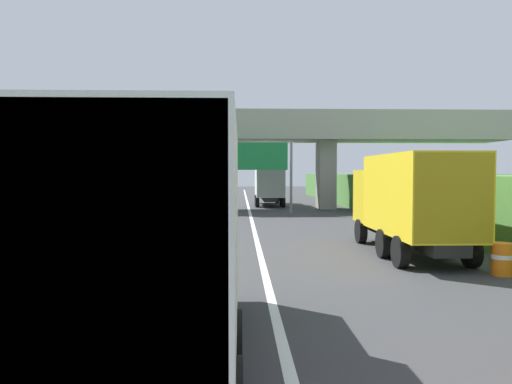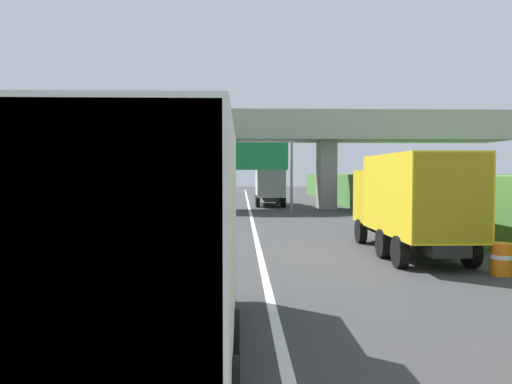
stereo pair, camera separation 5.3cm
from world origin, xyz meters
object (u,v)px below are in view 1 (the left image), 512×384
truck_yellow (410,199)px  truck_green (159,234)px  construction_barrel_4 (410,228)px  truck_red (199,181)px  overhead_highway_sign (250,160)px  speed_limit_sign (64,208)px  truck_silver (269,183)px  construction_barrel_3 (448,240)px  construction_barrel_2 (502,259)px

truck_yellow → truck_green: (-7.04, -9.28, 0.00)m
truck_yellow → construction_barrel_4: (1.51, 4.15, -1.47)m
truck_red → truck_yellow: same height
overhead_highway_sign → speed_limit_sign: overhead_highway_sign is taller
speed_limit_sign → truck_green: (5.51, -11.42, 0.46)m
overhead_highway_sign → speed_limit_sign: bearing=-116.7°
overhead_highway_sign → truck_red: (-5.19, 19.90, -1.75)m
truck_silver → speed_limit_sign: bearing=-111.6°
truck_silver → truck_red: 13.32m
speed_limit_sign → construction_barrel_3: (14.09, -1.76, -1.02)m
truck_red → construction_barrel_4: (11.85, -32.57, -1.47)m
truck_yellow → truck_silver: bearing=97.5°
truck_yellow → truck_green: same height
truck_red → construction_barrel_2: 41.82m
construction_barrel_2 → construction_barrel_3: size_ratio=1.00×
truck_silver → truck_green: 34.87m
overhead_highway_sign → truck_red: overhead_highway_sign is taller
speed_limit_sign → truck_silver: (9.20, 23.25, 0.46)m
speed_limit_sign → truck_silver: size_ratio=0.31×
construction_barrel_2 → truck_silver: bearing=99.3°
speed_limit_sign → truck_red: 34.66m
speed_limit_sign → construction_barrel_4: 14.24m
truck_red → truck_green: same height
speed_limit_sign → truck_red: bearing=86.3°
speed_limit_sign → truck_red: truck_red is taller
overhead_highway_sign → construction_barrel_2: size_ratio=6.53×
truck_red → truck_green: size_ratio=1.00×
truck_red → truck_yellow: (10.34, -36.72, 0.00)m
truck_red → truck_silver: bearing=-58.3°
truck_red → construction_barrel_3: bearing=-71.9°
truck_yellow → construction_barrel_2: size_ratio=8.11×
overhead_highway_sign → truck_yellow: (5.15, -16.82, -1.75)m
truck_silver → truck_red: same height
overhead_highway_sign → truck_green: 26.23m
speed_limit_sign → truck_green: size_ratio=0.31×
truck_yellow → construction_barrel_2: truck_yellow is taller
speed_limit_sign → truck_green: bearing=-64.2°
construction_barrel_3 → construction_barrel_4: same height
truck_silver → construction_barrel_3: 25.53m
overhead_highway_sign → construction_barrel_2: (6.53, -20.22, -3.23)m
truck_yellow → construction_barrel_3: 2.17m
speed_limit_sign → construction_barrel_2: bearing=-21.7°
truck_silver → construction_barrel_3: size_ratio=8.11×
speed_limit_sign → truck_silver: 25.01m
construction_barrel_3 → construction_barrel_4: bearing=90.5°
overhead_highway_sign → construction_barrel_4: size_ratio=6.53×
truck_silver → truck_yellow: 25.61m
overhead_highway_sign → truck_silver: (1.80, 8.57, -1.75)m
construction_barrel_4 → construction_barrel_3: bearing=-89.5°
truck_silver → construction_barrel_4: bearing=-77.1°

